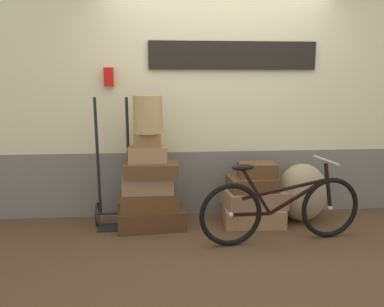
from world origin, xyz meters
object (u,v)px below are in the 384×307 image
object	(u,v)px
suitcase_3	(151,169)
bicycle	(281,209)
suitcase_7	(253,198)
suitcase_9	(257,170)
suitcase_0	(151,218)
suitcase_6	(253,215)
suitcase_1	(148,200)
suitcase_8	(252,183)
suitcase_5	(147,140)
wicker_basket	(148,114)
luggage_trolley	(114,194)
burlap_sack	(302,192)
suitcase_4	(148,154)
suitcase_2	(148,183)

from	to	relation	value
suitcase_3	bicycle	bearing A→B (deg)	-20.92
suitcase_7	suitcase_9	size ratio (longest dim) A/B	1.59
suitcase_0	suitcase_6	distance (m)	1.11
suitcase_1	suitcase_8	size ratio (longest dim) A/B	1.20
suitcase_6	suitcase_8	world-z (taller)	suitcase_8
suitcase_7	bicycle	world-z (taller)	bicycle
suitcase_5	wicker_basket	xyz separation A→B (m)	(0.01, 0.01, 0.27)
suitcase_7	luggage_trolley	world-z (taller)	luggage_trolley
suitcase_9	suitcase_7	bearing A→B (deg)	-167.01
suitcase_9	bicycle	bearing A→B (deg)	-75.80
suitcase_5	suitcase_7	bearing A→B (deg)	-0.82
suitcase_0	suitcase_9	distance (m)	1.25
luggage_trolley	bicycle	world-z (taller)	luggage_trolley
suitcase_1	bicycle	distance (m)	1.39
luggage_trolley	burlap_sack	size ratio (longest dim) A/B	2.14
suitcase_6	suitcase_7	size ratio (longest dim) A/B	1.00
luggage_trolley	suitcase_6	bearing A→B (deg)	-3.07
suitcase_5	suitcase_7	distance (m)	1.32
suitcase_3	suitcase_6	distance (m)	1.23
wicker_basket	suitcase_0	bearing A→B (deg)	-9.74
suitcase_0	suitcase_8	distance (m)	1.15
suitcase_5	suitcase_6	size ratio (longest dim) A/B	0.43
suitcase_4	bicycle	xyz separation A→B (m)	(1.29, -0.53, -0.46)
suitcase_4	luggage_trolley	distance (m)	0.58
suitcase_5	wicker_basket	world-z (taller)	wicker_basket
suitcase_2	suitcase_7	world-z (taller)	suitcase_2
suitcase_0	bicycle	bearing A→B (deg)	-26.49
suitcase_2	suitcase_4	bearing A→B (deg)	-69.75
suitcase_2	luggage_trolley	world-z (taller)	luggage_trolley
suitcase_6	suitcase_7	bearing A→B (deg)	77.78
suitcase_7	luggage_trolley	size ratio (longest dim) A/B	0.46
suitcase_9	wicker_basket	xyz separation A→B (m)	(-1.16, -0.02, 0.61)
suitcase_4	wicker_basket	distance (m)	0.42
suitcase_2	suitcase_7	bearing A→B (deg)	-1.36
suitcase_4	suitcase_6	world-z (taller)	suitcase_4
suitcase_7	suitcase_9	distance (m)	0.32
suitcase_4	luggage_trolley	size ratio (longest dim) A/B	0.29
suitcase_3	wicker_basket	bearing A→B (deg)	136.68
suitcase_2	burlap_sack	size ratio (longest dim) A/B	0.82
suitcase_3	suitcase_0	bearing A→B (deg)	114.49
suitcase_4	luggage_trolley	world-z (taller)	luggage_trolley
suitcase_3	suitcase_9	size ratio (longest dim) A/B	1.39
suitcase_0	suitcase_7	bearing A→B (deg)	-3.83
suitcase_4	bicycle	bearing A→B (deg)	-23.12
suitcase_8	burlap_sack	bearing A→B (deg)	1.91
suitcase_8	burlap_sack	world-z (taller)	burlap_sack
suitcase_4	suitcase_9	bearing A→B (deg)	-0.83
bicycle	suitcase_0	bearing A→B (deg)	158.09
suitcase_0	suitcase_4	distance (m)	0.69
suitcase_9	burlap_sack	distance (m)	0.60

